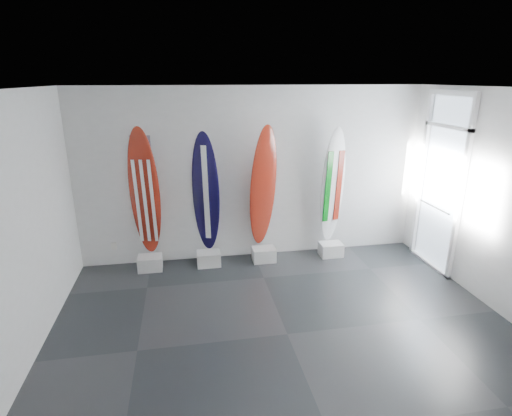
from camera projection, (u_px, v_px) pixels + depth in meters
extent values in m
plane|color=black|center=(287.00, 334.00, 5.12)|extent=(6.00, 6.00, 0.00)
plane|color=white|center=(294.00, 89.00, 4.19)|extent=(6.00, 6.00, 0.00)
plane|color=silver|center=(254.00, 175.00, 7.00)|extent=(6.00, 0.00, 6.00)
plane|color=silver|center=(402.00, 371.00, 2.32)|extent=(6.00, 0.00, 6.00)
plane|color=silver|center=(9.00, 241.00, 4.15)|extent=(0.00, 5.00, 5.00)
cube|color=silver|center=(150.00, 263.00, 6.81)|extent=(0.40, 0.30, 0.24)
ellipsoid|color=maroon|center=(145.00, 193.00, 6.54)|extent=(0.53, 0.36, 2.18)
cube|color=silver|center=(209.00, 259.00, 6.98)|extent=(0.40, 0.30, 0.24)
ellipsoid|color=black|center=(206.00, 193.00, 6.72)|extent=(0.51, 0.35, 2.08)
cube|color=silver|center=(264.00, 254.00, 7.15)|extent=(0.40, 0.30, 0.24)
ellipsoid|color=maroon|center=(263.00, 188.00, 6.87)|extent=(0.58, 0.50, 2.18)
cube|color=silver|center=(331.00, 249.00, 7.36)|extent=(0.40, 0.30, 0.24)
ellipsoid|color=white|center=(333.00, 186.00, 7.09)|extent=(0.51, 0.32, 2.10)
cube|color=silver|center=(114.00, 246.00, 6.92)|extent=(0.09, 0.02, 0.13)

